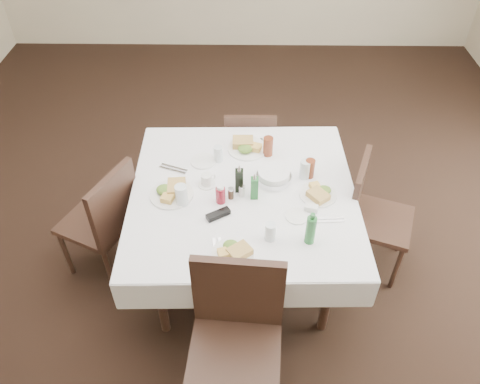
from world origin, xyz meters
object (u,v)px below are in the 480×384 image
at_px(water_s, 270,232).
at_px(water_e, 305,169).
at_px(chair_south, 236,331).
at_px(bread_basket, 274,176).
at_px(oil_cruet_green, 254,187).
at_px(oil_cruet_dark, 239,180).
at_px(chair_west, 106,217).
at_px(green_bottle, 311,230).
at_px(ketchup_bottle, 220,194).
at_px(chair_east, 370,210).
at_px(water_n, 218,154).
at_px(chair_north, 250,147).
at_px(water_w, 181,195).
at_px(dining_table, 243,200).
at_px(coffee_mug, 207,180).

relative_size(water_s, water_e, 0.88).
relative_size(chair_south, bread_basket, 4.41).
bearing_deg(oil_cruet_green, bread_basket, 51.87).
bearing_deg(oil_cruet_dark, water_s, -65.90).
height_order(chair_south, chair_west, chair_south).
bearing_deg(green_bottle, ketchup_bottle, 148.38).
height_order(chair_east, water_n, chair_east).
height_order(chair_north, chair_east, chair_east).
bearing_deg(water_w, green_bottle, -21.56).
bearing_deg(oil_cruet_green, dining_table, 143.04).
xyz_separation_m(dining_table, chair_east, (0.87, 0.10, -0.18)).
bearing_deg(chair_east, green_bottle, -133.82).
relative_size(dining_table, ketchup_bottle, 11.30).
bearing_deg(coffee_mug, water_w, -128.56).
height_order(dining_table, water_n, water_n).
relative_size(water_s, coffee_mug, 0.99).
height_order(water_n, water_w, water_w).
bearing_deg(oil_cruet_green, water_w, -171.88).
height_order(chair_east, oil_cruet_green, oil_cruet_green).
xyz_separation_m(dining_table, chair_north, (0.05, 0.84, -0.21)).
height_order(chair_east, water_s, chair_east).
bearing_deg(oil_cruet_green, oil_cruet_dark, 146.14).
bearing_deg(dining_table, water_s, -68.37).
xyz_separation_m(water_n, oil_cruet_dark, (0.15, -0.30, 0.03)).
bearing_deg(green_bottle, water_e, 87.83).
relative_size(chair_east, bread_basket, 3.89).
bearing_deg(oil_cruet_dark, water_e, 17.69).
bearing_deg(water_n, dining_table, -61.13).
bearing_deg(oil_cruet_dark, chair_north, 85.07).
xyz_separation_m(chair_east, water_n, (-1.05, 0.22, 0.31)).
bearing_deg(oil_cruet_green, chair_east, 10.43).
xyz_separation_m(dining_table, chair_west, (-0.92, -0.02, -0.16)).
xyz_separation_m(chair_west, coffee_mug, (0.69, 0.08, 0.27)).
distance_m(chair_west, oil_cruet_green, 1.04).
bearing_deg(chair_north, water_n, -112.71).
height_order(oil_cruet_dark, green_bottle, green_bottle).
xyz_separation_m(chair_north, chair_south, (-0.07, -1.73, 0.10)).
relative_size(chair_north, water_s, 7.23).
relative_size(chair_north, ketchup_bottle, 6.42).
height_order(chair_north, coffee_mug, coffee_mug).
xyz_separation_m(water_s, ketchup_bottle, (-0.30, 0.30, 0.00)).
relative_size(water_w, bread_basket, 0.61).
relative_size(chair_west, green_bottle, 4.20).
relative_size(water_w, ketchup_bottle, 1.08).
height_order(chair_west, oil_cruet_dark, oil_cruet_dark).
height_order(chair_west, water_e, chair_west).
height_order(chair_south, water_w, chair_south).
xyz_separation_m(bread_basket, oil_cruet_green, (-0.13, -0.16, 0.05)).
relative_size(dining_table, green_bottle, 6.68).
height_order(water_e, bread_basket, water_e).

